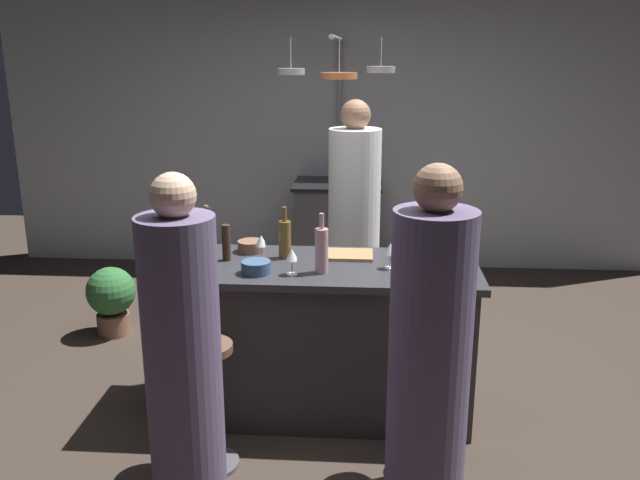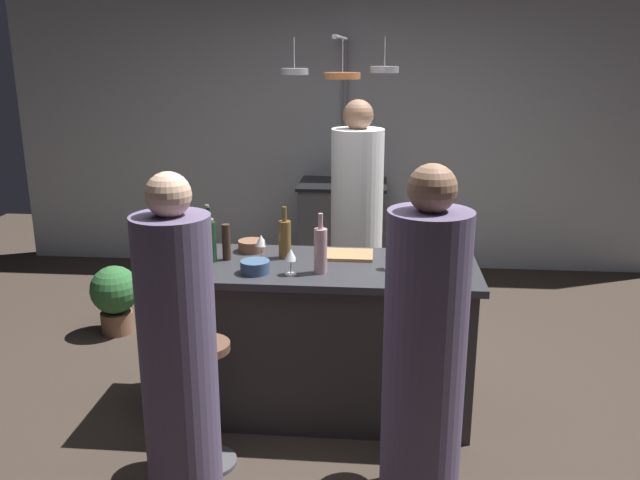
% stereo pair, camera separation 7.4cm
% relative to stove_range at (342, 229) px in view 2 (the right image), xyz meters
% --- Properties ---
extents(ground_plane, '(9.00, 9.00, 0.00)m').
position_rel_stove_range_xyz_m(ground_plane, '(0.00, -2.45, -0.45)').
color(ground_plane, '#382D26').
extents(back_wall, '(6.40, 0.16, 2.60)m').
position_rel_stove_range_xyz_m(back_wall, '(0.00, 0.40, 0.85)').
color(back_wall, '#B2B7BC').
rests_on(back_wall, ground_plane).
extents(kitchen_island, '(1.80, 0.72, 0.90)m').
position_rel_stove_range_xyz_m(kitchen_island, '(0.00, -2.45, 0.01)').
color(kitchen_island, '#332D2B').
rests_on(kitchen_island, ground_plane).
extents(stove_range, '(0.80, 0.64, 0.89)m').
position_rel_stove_range_xyz_m(stove_range, '(0.00, 0.00, 0.00)').
color(stove_range, '#47474C').
rests_on(stove_range, ground_plane).
extents(chef, '(0.37, 0.37, 1.74)m').
position_rel_stove_range_xyz_m(chef, '(0.18, -1.39, 0.36)').
color(chef, white).
rests_on(chef, ground_plane).
extents(bar_stool_right, '(0.28, 0.28, 0.68)m').
position_rel_stove_range_xyz_m(bar_stool_right, '(0.53, -3.07, -0.07)').
color(bar_stool_right, '#4C4C51').
rests_on(bar_stool_right, ground_plane).
extents(guest_right, '(0.35, 0.35, 1.64)m').
position_rel_stove_range_xyz_m(guest_right, '(0.54, -3.43, 0.32)').
color(guest_right, '#594C6B').
rests_on(guest_right, ground_plane).
extents(bar_stool_left, '(0.28, 0.28, 0.68)m').
position_rel_stove_range_xyz_m(bar_stool_left, '(-0.50, -3.07, -0.07)').
color(bar_stool_left, '#4C4C51').
rests_on(bar_stool_left, ground_plane).
extents(guest_left, '(0.34, 0.34, 1.59)m').
position_rel_stove_range_xyz_m(guest_left, '(-0.52, -3.41, 0.29)').
color(guest_left, '#594C6B').
rests_on(guest_left, ground_plane).
extents(overhead_pot_rack, '(0.86, 1.50, 2.17)m').
position_rel_stove_range_xyz_m(overhead_pot_rack, '(0.02, -0.56, 1.23)').
color(overhead_pot_rack, gray).
rests_on(overhead_pot_rack, ground_plane).
extents(potted_plant, '(0.36, 0.36, 0.52)m').
position_rel_stove_range_xyz_m(potted_plant, '(-1.61, -1.49, -0.15)').
color(potted_plant, brown).
rests_on(potted_plant, ground_plane).
extents(cutting_board, '(0.32, 0.22, 0.02)m').
position_rel_stove_range_xyz_m(cutting_board, '(0.15, -2.28, 0.46)').
color(cutting_board, '#997047').
rests_on(cutting_board, kitchen_island).
extents(pepper_mill, '(0.05, 0.05, 0.21)m').
position_rel_stove_range_xyz_m(pepper_mill, '(-0.53, -2.41, 0.56)').
color(pepper_mill, '#382319').
rests_on(pepper_mill, kitchen_island).
extents(wine_bottle_red, '(0.07, 0.07, 0.32)m').
position_rel_stove_range_xyz_m(wine_bottle_red, '(-0.61, -2.45, 0.58)').
color(wine_bottle_red, '#143319').
rests_on(wine_bottle_red, kitchen_island).
extents(wine_bottle_white, '(0.07, 0.07, 0.29)m').
position_rel_stove_range_xyz_m(wine_bottle_white, '(-0.67, -2.26, 0.56)').
color(wine_bottle_white, gray).
rests_on(wine_bottle_white, kitchen_island).
extents(wine_bottle_amber, '(0.07, 0.07, 0.30)m').
position_rel_stove_range_xyz_m(wine_bottle_amber, '(-0.20, -2.34, 0.57)').
color(wine_bottle_amber, brown).
rests_on(wine_bottle_amber, kitchen_island).
extents(wine_bottle_dark, '(0.07, 0.07, 0.29)m').
position_rel_stove_range_xyz_m(wine_bottle_dark, '(-0.72, -2.54, 0.56)').
color(wine_bottle_dark, black).
rests_on(wine_bottle_dark, kitchen_island).
extents(wine_bottle_rose, '(0.07, 0.07, 0.33)m').
position_rel_stove_range_xyz_m(wine_bottle_rose, '(0.03, -2.59, 0.58)').
color(wine_bottle_rose, '#B78C8E').
rests_on(wine_bottle_rose, kitchen_island).
extents(wine_glass_near_right_guest, '(0.07, 0.07, 0.15)m').
position_rel_stove_range_xyz_m(wine_glass_near_right_guest, '(-0.33, -2.38, 0.56)').
color(wine_glass_near_right_guest, silver).
rests_on(wine_glass_near_right_guest, kitchen_island).
extents(wine_glass_by_chef, '(0.07, 0.07, 0.15)m').
position_rel_stove_range_xyz_m(wine_glass_by_chef, '(-0.13, -2.64, 0.56)').
color(wine_glass_by_chef, silver).
rests_on(wine_glass_by_chef, kitchen_island).
extents(wine_glass_near_left_guest, '(0.07, 0.07, 0.15)m').
position_rel_stove_range_xyz_m(wine_glass_near_left_guest, '(0.40, -2.49, 0.56)').
color(wine_glass_near_left_guest, silver).
rests_on(wine_glass_near_left_guest, kitchen_island).
extents(mixing_bowl_blue, '(0.16, 0.16, 0.07)m').
position_rel_stove_range_xyz_m(mixing_bowl_blue, '(-0.32, -2.63, 0.49)').
color(mixing_bowl_blue, '#334C6B').
rests_on(mixing_bowl_blue, kitchen_island).
extents(mixing_bowl_ceramic, '(0.21, 0.21, 0.06)m').
position_rel_stove_range_xyz_m(mixing_bowl_ceramic, '(0.60, -2.37, 0.48)').
color(mixing_bowl_ceramic, silver).
rests_on(mixing_bowl_ceramic, kitchen_island).
extents(mixing_bowl_wooden, '(0.16, 0.16, 0.07)m').
position_rel_stove_range_xyz_m(mixing_bowl_wooden, '(-0.42, -2.23, 0.49)').
color(mixing_bowl_wooden, brown).
rests_on(mixing_bowl_wooden, kitchen_island).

